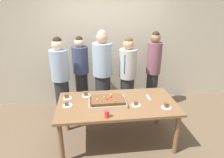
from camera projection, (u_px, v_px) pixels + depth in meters
name	position (u px, v px, depth m)	size (l,w,h in m)	color
ground_plane	(117.00, 140.00, 3.40)	(12.00, 12.00, 0.00)	brown
interior_back_panel	(107.00, 37.00, 4.33)	(8.00, 0.12, 3.00)	beige
party_table	(117.00, 107.00, 3.16)	(1.88, 0.97, 0.73)	brown
sheet_cake	(107.00, 101.00, 3.08)	(0.57, 0.40, 0.12)	beige
plated_slice_near_left	(86.00, 94.00, 3.35)	(0.15, 0.15, 0.08)	white
plated_slice_near_right	(67.00, 97.00, 3.27)	(0.15, 0.15, 0.07)	white
plated_slice_far_left	(136.00, 104.00, 3.05)	(0.15, 0.15, 0.07)	white
plated_slice_far_right	(166.00, 106.00, 2.98)	(0.15, 0.15, 0.08)	white
plated_slice_center_front	(67.00, 105.00, 3.03)	(0.15, 0.15, 0.07)	white
drink_cup_nearest	(107.00, 114.00, 2.73)	(0.07, 0.07, 0.10)	red
cake_server_utensil	(148.00, 97.00, 3.30)	(0.03, 0.20, 0.01)	silver
person_serving_front	(153.00, 70.00, 4.15)	(0.30, 0.30, 1.68)	#28282D
person_green_shirt_behind	(103.00, 74.00, 3.86)	(0.38, 0.38, 1.75)	#28282D
person_striped_tie_right	(61.00, 78.00, 3.76)	(0.34, 0.34, 1.65)	#28282D
person_far_right_suit	(128.00, 76.00, 3.93)	(0.34, 0.34, 1.62)	#28282D
person_left_edge_reaching	(81.00, 73.00, 4.15)	(0.33, 0.33, 1.59)	#28282D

